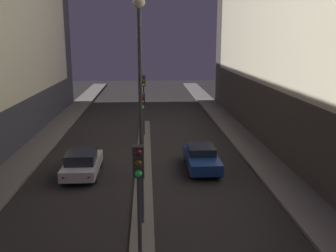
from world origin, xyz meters
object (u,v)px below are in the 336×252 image
(traffic_light_mid, at_px, (142,117))
(car_left_lane, at_px, (82,163))
(car_right_lane, at_px, (202,158))
(traffic_light_far, at_px, (144,92))
(traffic_light_near, at_px, (139,191))
(street_lamp, at_px, (140,83))

(traffic_light_mid, relative_size, car_left_lane, 1.15)
(car_right_lane, bearing_deg, traffic_light_far, 113.89)
(traffic_light_near, bearing_deg, traffic_light_far, 90.00)
(traffic_light_mid, distance_m, traffic_light_far, 9.99)
(traffic_light_mid, distance_m, street_lamp, 5.73)
(car_left_lane, bearing_deg, car_right_lane, 5.96)
(traffic_light_near, distance_m, traffic_light_far, 20.13)
(traffic_light_near, relative_size, street_lamp, 0.52)
(traffic_light_near, height_order, car_right_lane, traffic_light_near)
(street_lamp, bearing_deg, traffic_light_mid, 90.00)
(street_lamp, bearing_deg, traffic_light_near, -90.00)
(traffic_light_far, height_order, car_right_lane, traffic_light_far)
(street_lamp, xyz_separation_m, car_left_lane, (-3.61, 6.25, -5.45))
(street_lamp, bearing_deg, car_right_lane, 62.71)
(traffic_light_near, relative_size, traffic_light_far, 1.00)
(traffic_light_mid, distance_m, car_left_lane, 4.80)
(traffic_light_mid, height_order, car_left_lane, traffic_light_mid)
(street_lamp, bearing_deg, car_left_lane, 120.03)
(traffic_light_far, relative_size, street_lamp, 0.52)
(traffic_light_near, xyz_separation_m, traffic_light_far, (0.00, 20.13, 0.00))
(traffic_light_far, distance_m, street_lamp, 15.36)
(car_right_lane, bearing_deg, car_left_lane, -174.04)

